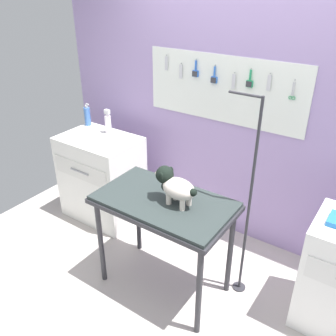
# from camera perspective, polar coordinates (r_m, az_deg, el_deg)

# --- Properties ---
(ground) EXTENTS (4.40, 4.00, 0.04)m
(ground) POSITION_cam_1_polar(r_m,az_deg,el_deg) (3.16, -1.62, -21.10)
(ground) COLOR #B6ADA7
(rear_wall_panel) EXTENTS (4.00, 0.11, 2.30)m
(rear_wall_panel) POSITION_cam_1_polar(r_m,az_deg,el_deg) (3.40, 10.88, 6.77)
(rear_wall_panel) COLOR #A58BC4
(rear_wall_panel) RESTS_ON ground
(grooming_table) EXTENTS (1.06, 0.62, 0.87)m
(grooming_table) POSITION_cam_1_polar(r_m,az_deg,el_deg) (2.79, -0.64, -6.53)
(grooming_table) COLOR #2D2D33
(grooming_table) RESTS_ON ground
(grooming_arm) EXTENTS (0.30, 0.11, 1.69)m
(grooming_arm) POSITION_cam_1_polar(r_m,az_deg,el_deg) (2.82, 12.41, -6.69)
(grooming_arm) COLOR #2D2D33
(grooming_arm) RESTS_ON ground
(dog) EXTENTS (0.38, 0.19, 0.27)m
(dog) POSITION_cam_1_polar(r_m,az_deg,el_deg) (2.63, 1.03, -2.79)
(dog) COLOR silver
(dog) RESTS_ON grooming_table
(counter_left) EXTENTS (0.80, 0.58, 0.92)m
(counter_left) POSITION_cam_1_polar(r_m,az_deg,el_deg) (3.93, -10.39, -1.47)
(counter_left) COLOR white
(counter_left) RESTS_ON ground
(shampoo_bottle) EXTENTS (0.07, 0.07, 0.24)m
(shampoo_bottle) POSITION_cam_1_polar(r_m,az_deg,el_deg) (4.05, -12.60, 8.01)
(shampoo_bottle) COLOR #3F6CB9
(shampoo_bottle) RESTS_ON counter_left
(conditioner_bottle) EXTENTS (0.06, 0.06, 0.25)m
(conditioner_bottle) POSITION_cam_1_polar(r_m,az_deg,el_deg) (3.79, -9.45, 7.03)
(conditioner_bottle) COLOR white
(conditioner_bottle) RESTS_ON counter_left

